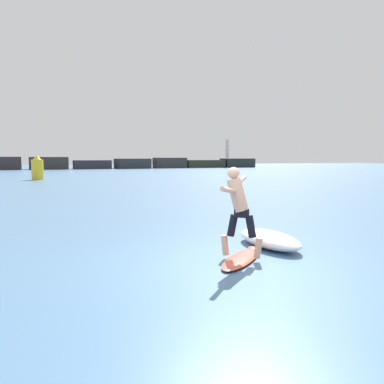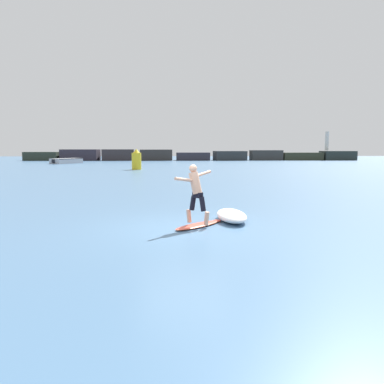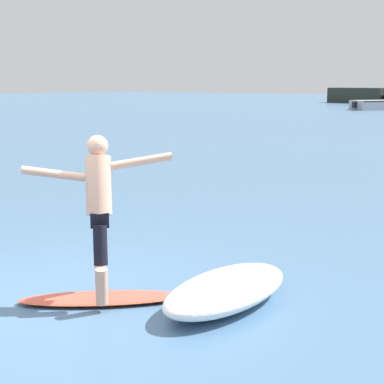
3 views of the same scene
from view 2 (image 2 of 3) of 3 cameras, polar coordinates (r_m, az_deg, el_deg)
The scene contains 7 objects.
ground_plane at distance 11.04m, azimuth -1.36°, elevation -5.52°, with size 200.00×200.00×0.00m, color #45698D.
rock_jetty_breakwater at distance 72.91m, azimuth 0.22°, elevation 5.59°, with size 63.88×5.00×5.59m.
surfboard at distance 11.25m, azimuth 0.97°, elevation -5.05°, with size 1.67×1.66×0.22m.
surfer at distance 11.10m, azimuth 0.58°, elevation 0.45°, with size 1.17×1.29×1.77m.
fishing_boat_near_jetty at distance 61.04m, azimuth -18.48°, elevation 4.55°, with size 4.31×5.61×0.79m.
channel_marker_buoy at distance 41.58m, azimuth -8.46°, elevation 4.82°, with size 1.04×1.04×2.27m.
wave_foam_at_tail at distance 12.11m, azimuth 6.03°, elevation -3.60°, with size 1.00×2.04×0.36m.
Camera 2 is at (-0.30, -10.78, 2.33)m, focal length 35.00 mm.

